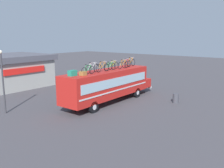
{
  "coord_description": "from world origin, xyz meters",
  "views": [
    {
      "loc": [
        -18.14,
        -14.75,
        6.47
      ],
      "look_at": [
        0.7,
        0.0,
        1.77
      ],
      "focal_mm": 39.18,
      "sensor_mm": 36.0,
      "label": 1
    }
  ],
  "objects_px": {
    "luggage_bag_1": "(72,73)",
    "luggage_bag_2": "(83,73)",
    "trash_bin": "(176,98)",
    "rooftop_bicycle_2": "(92,68)",
    "rooftop_bicycle_5": "(113,65)",
    "rooftop_bicycle_7": "(127,64)",
    "rooftop_bicycle_3": "(103,67)",
    "rooftop_bicycle_6": "(123,65)",
    "street_lamp": "(3,78)",
    "bus": "(109,83)",
    "rooftop_bicycle_8": "(131,62)",
    "rooftop_bicycle_4": "(110,67)",
    "rooftop_bicycle_1": "(88,70)"
  },
  "relations": [
    {
      "from": "luggage_bag_1",
      "to": "luggage_bag_2",
      "type": "xyz_separation_m",
      "value": [
        0.72,
        -0.49,
        -0.06
      ]
    },
    {
      "from": "luggage_bag_1",
      "to": "trash_bin",
      "type": "bearing_deg",
      "value": -33.21
    },
    {
      "from": "rooftop_bicycle_2",
      "to": "rooftop_bicycle_5",
      "type": "xyz_separation_m",
      "value": [
        3.12,
        0.03,
        -0.03
      ]
    },
    {
      "from": "rooftop_bicycle_7",
      "to": "trash_bin",
      "type": "bearing_deg",
      "value": -79.81
    },
    {
      "from": "rooftop_bicycle_3",
      "to": "rooftop_bicycle_6",
      "type": "relative_size",
      "value": 1.03
    },
    {
      "from": "rooftop_bicycle_3",
      "to": "street_lamp",
      "type": "xyz_separation_m",
      "value": [
        -7.04,
        4.92,
        -0.55
      ]
    },
    {
      "from": "bus",
      "to": "rooftop_bicycle_8",
      "type": "height_order",
      "value": "rooftop_bicycle_8"
    },
    {
      "from": "bus",
      "to": "rooftop_bicycle_2",
      "type": "height_order",
      "value": "rooftop_bicycle_2"
    },
    {
      "from": "rooftop_bicycle_7",
      "to": "rooftop_bicycle_8",
      "type": "bearing_deg",
      "value": 10.07
    },
    {
      "from": "luggage_bag_2",
      "to": "rooftop_bicycle_2",
      "type": "relative_size",
      "value": 0.29
    },
    {
      "from": "rooftop_bicycle_2",
      "to": "rooftop_bicycle_5",
      "type": "bearing_deg",
      "value": 0.64
    },
    {
      "from": "luggage_bag_1",
      "to": "luggage_bag_2",
      "type": "bearing_deg",
      "value": -34.18
    },
    {
      "from": "luggage_bag_2",
      "to": "rooftop_bicycle_3",
      "type": "distance_m",
      "value": 2.73
    },
    {
      "from": "luggage_bag_1",
      "to": "rooftop_bicycle_4",
      "type": "distance_m",
      "value": 4.49
    },
    {
      "from": "luggage_bag_1",
      "to": "luggage_bag_2",
      "type": "height_order",
      "value": "luggage_bag_1"
    },
    {
      "from": "rooftop_bicycle_4",
      "to": "rooftop_bicycle_8",
      "type": "relative_size",
      "value": 0.97
    },
    {
      "from": "rooftop_bicycle_6",
      "to": "street_lamp",
      "type": "height_order",
      "value": "street_lamp"
    },
    {
      "from": "rooftop_bicycle_1",
      "to": "luggage_bag_2",
      "type": "bearing_deg",
      "value": 176.62
    },
    {
      "from": "luggage_bag_1",
      "to": "rooftop_bicycle_8",
      "type": "xyz_separation_m",
      "value": [
        8.56,
        -0.08,
        0.17
      ]
    },
    {
      "from": "rooftop_bicycle_5",
      "to": "rooftop_bicycle_6",
      "type": "bearing_deg",
      "value": -24.17
    },
    {
      "from": "rooftop_bicycle_3",
      "to": "rooftop_bicycle_7",
      "type": "relative_size",
      "value": 1.1
    },
    {
      "from": "bus",
      "to": "rooftop_bicycle_8",
      "type": "xyz_separation_m",
      "value": [
        3.92,
        0.1,
        1.73
      ]
    },
    {
      "from": "bus",
      "to": "rooftop_bicycle_2",
      "type": "relative_size",
      "value": 6.67
    },
    {
      "from": "rooftop_bicycle_8",
      "to": "street_lamp",
      "type": "height_order",
      "value": "street_lamp"
    },
    {
      "from": "rooftop_bicycle_4",
      "to": "rooftop_bicycle_5",
      "type": "distance_m",
      "value": 1.08
    },
    {
      "from": "bus",
      "to": "trash_bin",
      "type": "height_order",
      "value": "bus"
    },
    {
      "from": "rooftop_bicycle_3",
      "to": "rooftop_bicycle_8",
      "type": "relative_size",
      "value": 1.06
    },
    {
      "from": "rooftop_bicycle_7",
      "to": "rooftop_bicycle_1",
      "type": "bearing_deg",
      "value": -177.57
    },
    {
      "from": "rooftop_bicycle_4",
      "to": "street_lamp",
      "type": "xyz_separation_m",
      "value": [
        -8.07,
        4.97,
        -0.5
      ]
    },
    {
      "from": "bus",
      "to": "luggage_bag_2",
      "type": "bearing_deg",
      "value": -175.44
    },
    {
      "from": "rooftop_bicycle_2",
      "to": "rooftop_bicycle_7",
      "type": "bearing_deg",
      "value": -2.02
    },
    {
      "from": "bus",
      "to": "rooftop_bicycle_8",
      "type": "bearing_deg",
      "value": 1.53
    },
    {
      "from": "bus",
      "to": "rooftop_bicycle_4",
      "type": "height_order",
      "value": "rooftop_bicycle_4"
    },
    {
      "from": "rooftop_bicycle_2",
      "to": "rooftop_bicycle_4",
      "type": "xyz_separation_m",
      "value": [
        2.1,
        -0.34,
        -0.04
      ]
    },
    {
      "from": "rooftop_bicycle_5",
      "to": "street_lamp",
      "type": "height_order",
      "value": "street_lamp"
    },
    {
      "from": "luggage_bag_2",
      "to": "rooftop_bicycle_4",
      "type": "relative_size",
      "value": 0.31
    },
    {
      "from": "rooftop_bicycle_2",
      "to": "street_lamp",
      "type": "distance_m",
      "value": 7.58
    },
    {
      "from": "luggage_bag_2",
      "to": "rooftop_bicycle_5",
      "type": "distance_m",
      "value": 4.78
    },
    {
      "from": "rooftop_bicycle_2",
      "to": "rooftop_bicycle_5",
      "type": "height_order",
      "value": "rooftop_bicycle_2"
    },
    {
      "from": "luggage_bag_2",
      "to": "rooftop_bicycle_5",
      "type": "height_order",
      "value": "rooftop_bicycle_5"
    },
    {
      "from": "rooftop_bicycle_4",
      "to": "rooftop_bicycle_7",
      "type": "bearing_deg",
      "value": 2.97
    },
    {
      "from": "luggage_bag_1",
      "to": "trash_bin",
      "type": "height_order",
      "value": "luggage_bag_1"
    },
    {
      "from": "luggage_bag_2",
      "to": "rooftop_bicycle_4",
      "type": "bearing_deg",
      "value": 1.06
    },
    {
      "from": "rooftop_bicycle_6",
      "to": "rooftop_bicycle_8",
      "type": "distance_m",
      "value": 2.08
    },
    {
      "from": "rooftop_bicycle_6",
      "to": "street_lamp",
      "type": "bearing_deg",
      "value": 153.41
    },
    {
      "from": "luggage_bag_2",
      "to": "rooftop_bicycle_7",
      "type": "height_order",
      "value": "rooftop_bicycle_7"
    },
    {
      "from": "street_lamp",
      "to": "luggage_bag_1",
      "type": "bearing_deg",
      "value": -51.64
    },
    {
      "from": "rooftop_bicycle_5",
      "to": "trash_bin",
      "type": "bearing_deg",
      "value": -61.65
    },
    {
      "from": "luggage_bag_2",
      "to": "rooftop_bicycle_1",
      "type": "relative_size",
      "value": 0.32
    },
    {
      "from": "rooftop_bicycle_8",
      "to": "street_lamp",
      "type": "xyz_separation_m",
      "value": [
        -12.17,
        4.63,
        -0.55
      ]
    }
  ]
}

